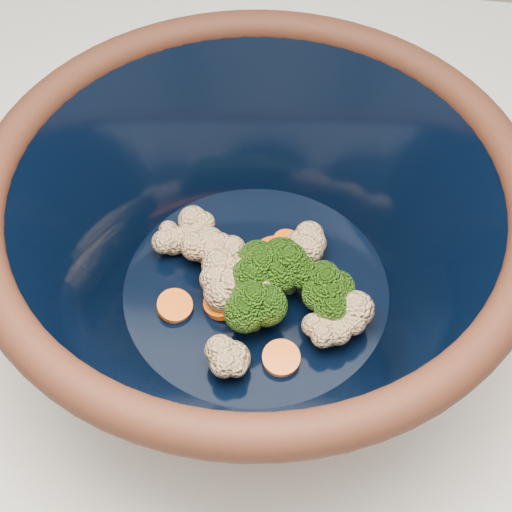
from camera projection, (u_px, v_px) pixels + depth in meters
The scene contains 2 objects.
mixing_bowl at pixel (256, 243), 0.54m from camera, with size 0.40×0.40×0.17m.
vegetable_pile at pixel (268, 280), 0.56m from camera, with size 0.17×0.15×0.06m.
Camera 1 is at (0.06, -0.24, 1.42)m, focal length 50.00 mm.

